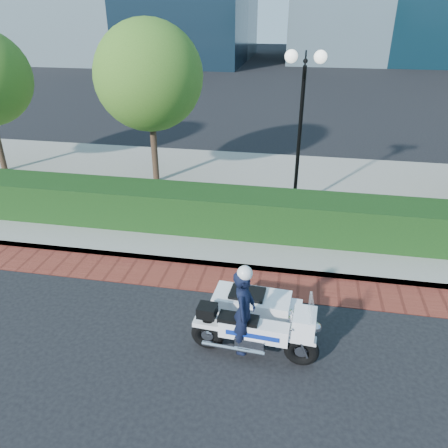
# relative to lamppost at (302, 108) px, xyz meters

# --- Properties ---
(ground) EXTENTS (120.00, 120.00, 0.00)m
(ground) POSITION_rel_lamppost_xyz_m (-1.00, -5.20, -2.96)
(ground) COLOR black
(ground) RESTS_ON ground
(brick_strip) EXTENTS (60.00, 1.00, 0.01)m
(brick_strip) POSITION_rel_lamppost_xyz_m (-1.00, -3.70, -2.95)
(brick_strip) COLOR maroon
(brick_strip) RESTS_ON ground
(sidewalk) EXTENTS (60.00, 8.00, 0.15)m
(sidewalk) POSITION_rel_lamppost_xyz_m (-1.00, 0.80, -2.88)
(sidewalk) COLOR gray
(sidewalk) RESTS_ON ground
(hedge_main) EXTENTS (18.00, 1.20, 1.00)m
(hedge_main) POSITION_rel_lamppost_xyz_m (-1.00, -1.60, -2.31)
(hedge_main) COLOR black
(hedge_main) RESTS_ON sidewalk
(lamppost) EXTENTS (1.02, 0.70, 4.21)m
(lamppost) POSITION_rel_lamppost_xyz_m (0.00, 0.00, 0.00)
(lamppost) COLOR black
(lamppost) RESTS_ON sidewalk
(tree_b) EXTENTS (3.20, 3.20, 4.89)m
(tree_b) POSITION_rel_lamppost_xyz_m (-4.50, 1.30, 0.48)
(tree_b) COLOR #332319
(tree_b) RESTS_ON sidewalk
(police_motorcycle) EXTENTS (2.19, 1.59, 1.77)m
(police_motorcycle) POSITION_rel_lamppost_xyz_m (-0.52, -5.50, -2.35)
(police_motorcycle) COLOR black
(police_motorcycle) RESTS_ON ground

